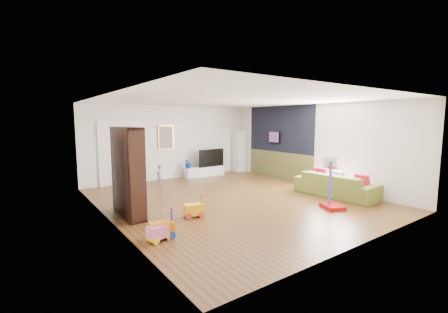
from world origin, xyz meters
TOP-DOWN VIEW (x-y plane):
  - floor at (0.00, 0.00)m, footprint 6.50×7.50m
  - ceiling at (0.00, 0.00)m, footprint 6.50×7.50m
  - wall_back at (0.00, 3.75)m, footprint 6.50×0.00m
  - wall_front at (0.00, -3.75)m, footprint 6.50×0.00m
  - wall_left at (-3.25, 0.00)m, footprint 0.00×7.50m
  - wall_right at (3.25, 0.00)m, footprint 0.00×7.50m
  - navy_accent at (3.23, 1.40)m, footprint 0.01×3.20m
  - olive_wainscot at (3.23, 1.40)m, footprint 0.01×3.20m
  - doorway at (-1.90, 3.71)m, footprint 1.45×0.06m
  - painting_back at (-0.25, 3.71)m, footprint 0.62×0.06m
  - artwork_right at (3.17, 1.60)m, footprint 0.04×0.56m
  - media_console at (1.20, 3.41)m, footprint 1.63×0.48m
  - tall_cabinet at (2.99, 3.49)m, footprint 0.42×0.42m
  - bookshelf at (-2.79, 0.23)m, footprint 0.38×1.39m
  - sofa at (2.61, -1.46)m, footprint 1.02×2.33m
  - basketball_hoop at (1.48, -2.15)m, footprint 0.62×0.67m
  - ride_on_yellow at (-1.64, -0.74)m, footprint 0.47×0.36m
  - ride_on_orange at (-2.73, -1.46)m, footprint 0.48×0.35m
  - ride_on_pink at (-2.82, -1.53)m, footprint 0.46×0.35m
  - child at (-0.98, 2.71)m, footprint 0.31×0.31m
  - tv at (1.45, 3.41)m, footprint 1.19×0.28m
  - vase_plant at (0.51, 3.43)m, footprint 0.45×0.41m
  - pillow_left at (2.81, -2.12)m, footprint 0.11×0.39m
  - pillow_center at (2.80, -1.43)m, footprint 0.17×0.38m
  - pillow_right at (2.85, -0.78)m, footprint 0.15×0.40m

SIDE VIEW (x-z plane):
  - floor at x=0.00m, z-range 0.00..0.00m
  - media_console at x=1.20m, z-range 0.00..0.38m
  - ride_on_pink at x=-2.82m, z-range 0.00..0.54m
  - ride_on_yellow at x=-1.64m, z-range 0.00..0.56m
  - ride_on_orange at x=-2.73m, z-range 0.00..0.58m
  - sofa at x=2.61m, z-range 0.00..0.67m
  - child at x=-0.98m, z-range 0.00..0.73m
  - olive_wainscot at x=3.23m, z-range 0.00..1.00m
  - pillow_left at x=2.81m, z-range 0.33..0.72m
  - pillow_center at x=2.80m, z-range 0.34..0.71m
  - pillow_right at x=2.85m, z-range 0.33..0.72m
  - vase_plant at x=0.51m, z-range 0.38..0.79m
  - basketball_hoop at x=1.48m, z-range 0.00..1.29m
  - tv at x=1.45m, z-range 0.38..1.06m
  - tall_cabinet at x=2.99m, z-range 0.00..1.76m
  - bookshelf at x=-2.79m, z-range 0.00..2.02m
  - doorway at x=-1.90m, z-range 0.00..2.10m
  - wall_back at x=0.00m, z-range 0.00..2.70m
  - wall_front at x=0.00m, z-range 0.00..2.70m
  - wall_left at x=-3.25m, z-range 0.00..2.70m
  - wall_right at x=3.25m, z-range 0.00..2.70m
  - artwork_right at x=3.17m, z-range 1.32..1.78m
  - painting_back at x=-0.25m, z-range 1.09..2.01m
  - navy_accent at x=3.23m, z-range 1.00..2.70m
  - ceiling at x=0.00m, z-range 2.70..2.70m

